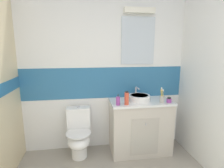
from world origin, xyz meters
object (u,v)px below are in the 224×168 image
toilet (79,134)px  hair_gel_jar (169,100)px  sink_basin (139,98)px  soap_dispenser (118,101)px  shampoo_bottle_tall (127,98)px  toothbrush_cup (162,99)px

toilet → hair_gel_jar: 1.47m
sink_basin → toilet: sink_basin is taller
hair_gel_jar → sink_basin: bearing=160.3°
soap_dispenser → hair_gel_jar: (0.78, 0.01, -0.03)m
sink_basin → shampoo_bottle_tall: size_ratio=1.88×
toilet → hair_gel_jar: hair_gel_jar is taller
toilet → soap_dispenser: size_ratio=4.64×
toilet → toothbrush_cup: (1.25, -0.15, 0.56)m
toilet → toothbrush_cup: toothbrush_cup is taller
toilet → soap_dispenser: soap_dispenser is taller
sink_basin → hair_gel_jar: 0.44m
sink_basin → shampoo_bottle_tall: bearing=-146.7°
toilet → toothbrush_cup: size_ratio=3.27×
soap_dispenser → sink_basin: bearing=23.9°
toilet → hair_gel_jar: size_ratio=9.94×
toilet → toothbrush_cup: 1.38m
toothbrush_cup → shampoo_bottle_tall: toothbrush_cup is taller
sink_basin → soap_dispenser: (-0.37, -0.16, 0.01)m
shampoo_bottle_tall → toothbrush_cup: bearing=1.0°
toothbrush_cup → toilet: bearing=173.0°
shampoo_bottle_tall → sink_basin: bearing=33.3°
toilet → sink_basin: bearing=-0.4°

